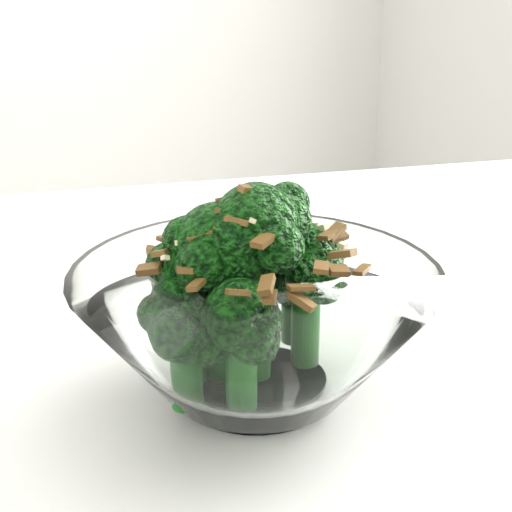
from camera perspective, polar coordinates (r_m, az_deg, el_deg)
name	(u,v)px	position (r m, az deg, el deg)	size (l,w,h in m)	color
table	(99,411)	(0.65, -11.32, -11.01)	(1.35, 1.06, 0.75)	white
broccoli_dish	(253,317)	(0.50, -0.19, -4.49)	(0.24, 0.24, 0.15)	white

